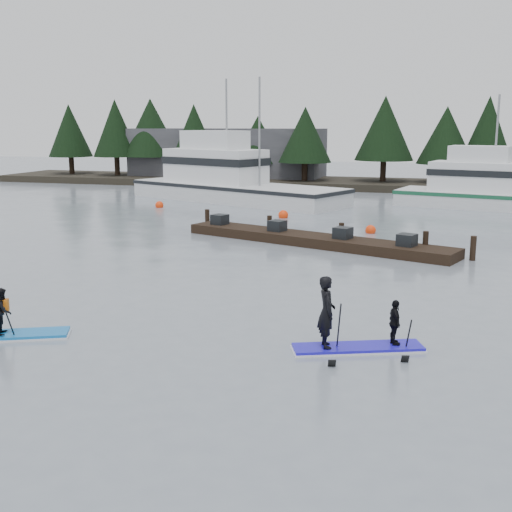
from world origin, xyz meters
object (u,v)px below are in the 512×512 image
(fishing_boat_large, at_px, (230,190))
(fishing_boat_medium, at_px, (496,200))
(floating_dock, at_px, (313,240))
(paddleboard_duo, at_px, (350,324))
(paddleboard_solo, at_px, (4,322))

(fishing_boat_large, xyz_separation_m, fishing_boat_medium, (18.11, 0.69, -0.15))
(fishing_boat_medium, xyz_separation_m, floating_dock, (-8.92, -16.08, -0.35))
(paddleboard_duo, bearing_deg, floating_dock, 83.01)
(floating_dock, height_order, paddleboard_duo, paddleboard_duo)
(paddleboard_solo, bearing_deg, fishing_boat_large, 72.73)
(paddleboard_solo, xyz_separation_m, paddleboard_duo, (8.70, 1.57, 0.24))
(fishing_boat_large, bearing_deg, paddleboard_solo, -59.46)
(fishing_boat_medium, relative_size, paddleboard_duo, 4.33)
(fishing_boat_large, relative_size, paddleboard_duo, 5.33)
(fishing_boat_large, height_order, floating_dock, fishing_boat_large)
(fishing_boat_large, height_order, paddleboard_duo, fishing_boat_large)
(fishing_boat_medium, bearing_deg, fishing_boat_large, -164.66)
(fishing_boat_medium, height_order, paddleboard_solo, fishing_boat_medium)
(fishing_boat_large, distance_m, floating_dock, 17.93)
(floating_dock, height_order, paddleboard_solo, paddleboard_solo)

